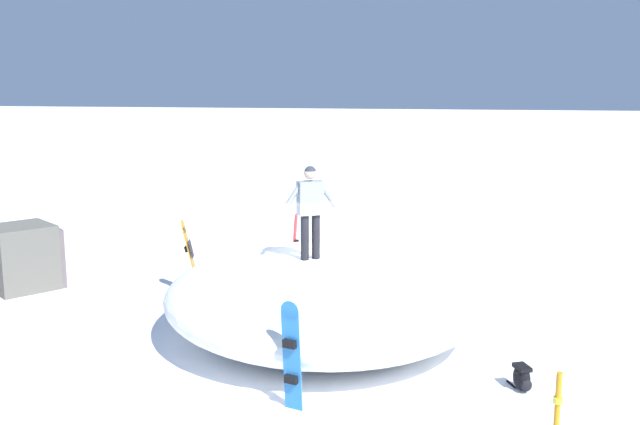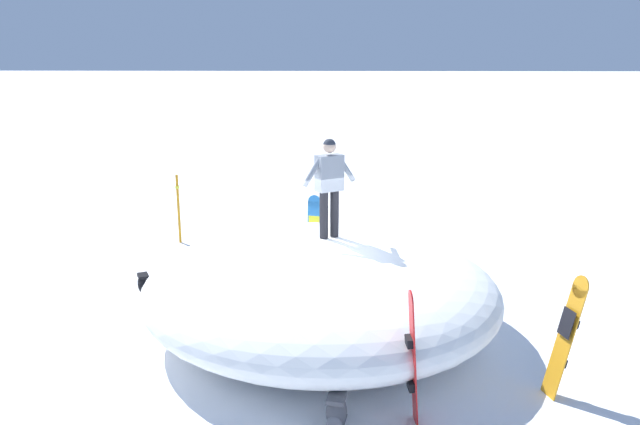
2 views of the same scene
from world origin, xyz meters
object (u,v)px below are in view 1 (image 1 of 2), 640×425
snowboard_secondary_upright (191,256)px  backpack_near (337,282)px  snowboard_tertiary_upright (294,252)px  backpack_far (522,377)px  snowboarder_standing (310,205)px  snowboard_primary_upright (291,355)px

snowboard_secondary_upright → backpack_near: bearing=16.8°
snowboard_secondary_upright → snowboard_tertiary_upright: 2.22m
snowboard_secondary_upright → backpack_far: (6.64, -3.36, -0.66)m
backpack_near → backpack_far: bearing=-49.6°
snowboarder_standing → snowboard_primary_upright: size_ratio=1.00×
backpack_near → backpack_far: backpack_near is taller
snowboarder_standing → snowboard_secondary_upright: 4.12m
snowboarder_standing → backpack_near: bearing=92.5°
backpack_near → backpack_far: size_ratio=1.01×
snowboarder_standing → snowboard_secondary_upright: snowboarder_standing is taller
snowboard_primary_upright → backpack_near: 5.70m
snowboarder_standing → backpack_near: snowboarder_standing is taller
snowboard_tertiary_upright → backpack_near: snowboard_tertiary_upright is taller
snowboard_primary_upright → snowboard_secondary_upright: snowboard_secondary_upright is taller
snowboard_secondary_upright → backpack_far: bearing=-26.9°
snowboard_primary_upright → snowboard_secondary_upright: 5.89m
snowboard_primary_upright → snowboarder_standing: bearing=97.5°
snowboarder_standing → snowboard_primary_upright: bearing=-82.5°
snowboarder_standing → snowboard_tertiary_upright: (-1.04, 2.88, -1.55)m
snowboard_tertiary_upright → backpack_near: bearing=10.6°
snowboarder_standing → backpack_near: size_ratio=3.00×
snowboard_secondary_upright → snowboarder_standing: bearing=-34.4°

